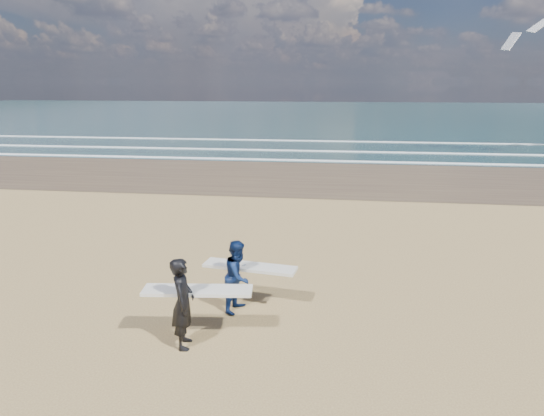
# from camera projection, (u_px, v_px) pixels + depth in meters

# --- Properties ---
(ocean) EXTENTS (220.00, 100.00, 0.02)m
(ocean) POSITION_uv_depth(u_px,v_px,m) (440.00, 115.00, 77.13)
(ocean) COLOR #1B3B3D
(ocean) RESTS_ON ground
(surfer_near) EXTENTS (2.24, 1.10, 1.86)m
(surfer_near) POSITION_uv_depth(u_px,v_px,m) (185.00, 301.00, 9.51)
(surfer_near) COLOR black
(surfer_near) RESTS_ON ground
(surfer_far) EXTENTS (2.25, 1.25, 1.68)m
(surfer_far) POSITION_uv_depth(u_px,v_px,m) (239.00, 275.00, 11.07)
(surfer_far) COLOR #0C1D46
(surfer_far) RESTS_ON ground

